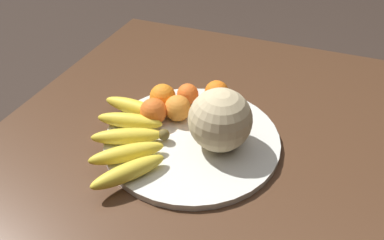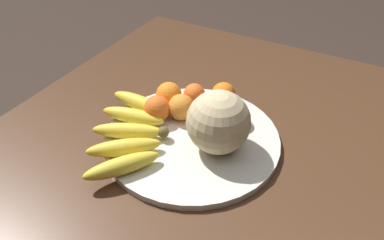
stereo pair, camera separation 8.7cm
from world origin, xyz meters
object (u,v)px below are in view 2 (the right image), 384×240
at_px(fruit_bowl, 192,139).
at_px(orange_back_left, 223,94).
at_px(orange_front_right, 181,107).
at_px(kitchen_table, 190,168).
at_px(banana_bunch, 130,131).
at_px(orange_back_right, 194,94).
at_px(orange_top_small, 169,95).
at_px(melon, 218,122).
at_px(orange_front_left, 232,111).
at_px(orange_mid_center, 157,108).
at_px(produce_tag, 202,118).

height_order(fruit_bowl, orange_back_left, orange_back_left).
bearing_deg(orange_front_right, kitchen_table, 46.72).
bearing_deg(banana_bunch, kitchen_table, -170.71).
bearing_deg(orange_back_left, orange_front_right, -33.14).
bearing_deg(orange_back_right, kitchen_table, 23.15).
height_order(orange_back_left, orange_top_small, orange_top_small).
relative_size(melon, orange_front_left, 2.19).
distance_m(kitchen_table, orange_top_small, 0.20).
distance_m(banana_bunch, orange_mid_center, 0.09).
xyz_separation_m(kitchen_table, fruit_bowl, (0.01, 0.01, 0.11)).
height_order(orange_back_right, orange_top_small, orange_top_small).
bearing_deg(produce_tag, orange_front_right, -96.94).
height_order(orange_front_left, orange_mid_center, same).
distance_m(kitchen_table, melon, 0.21).
bearing_deg(melon, orange_back_right, -134.69).
distance_m(kitchen_table, orange_front_left, 0.19).
xyz_separation_m(banana_bunch, orange_top_small, (-0.16, 0.01, 0.01)).
xyz_separation_m(banana_bunch, orange_back_left, (-0.23, 0.14, 0.01)).
bearing_deg(orange_back_right, orange_mid_center, -24.25).
relative_size(kitchen_table, orange_mid_center, 18.00).
bearing_deg(produce_tag, orange_front_left, 74.25).
relative_size(kitchen_table, orange_front_left, 18.17).
distance_m(orange_front_left, orange_mid_center, 0.19).
bearing_deg(orange_mid_center, orange_top_small, -175.76).
xyz_separation_m(orange_front_left, orange_back_right, (-0.02, -0.12, -0.00)).
relative_size(kitchen_table, orange_top_small, 17.54).
bearing_deg(orange_back_left, orange_top_small, -59.07).
xyz_separation_m(orange_front_right, produce_tag, (-0.02, 0.05, -0.03)).
distance_m(banana_bunch, produce_tag, 0.19).
xyz_separation_m(orange_back_right, orange_top_small, (0.04, -0.05, 0.01)).
bearing_deg(orange_front_right, orange_top_small, -118.67).
distance_m(melon, orange_top_small, 0.21).
distance_m(orange_front_left, orange_front_right, 0.13).
bearing_deg(orange_back_left, orange_back_right, -66.12).
bearing_deg(orange_mid_center, orange_back_right, 155.75).
xyz_separation_m(melon, orange_back_left, (-0.16, -0.06, -0.04)).
distance_m(banana_bunch, orange_top_small, 0.16).
relative_size(banana_bunch, orange_top_small, 4.52).
bearing_deg(banana_bunch, orange_top_small, -120.02).
bearing_deg(orange_back_left, produce_tag, -15.38).
xyz_separation_m(melon, orange_back_right, (-0.13, -0.13, -0.04)).
bearing_deg(fruit_bowl, orange_front_left, 149.46).
bearing_deg(orange_back_right, melon, 45.31).
height_order(banana_bunch, orange_front_right, orange_front_right).
relative_size(melon, orange_back_left, 2.25).
bearing_deg(orange_back_left, orange_front_left, 41.38).
height_order(kitchen_table, banana_bunch, banana_bunch).
relative_size(fruit_bowl, banana_bunch, 1.36).
xyz_separation_m(kitchen_table, orange_front_left, (-0.09, 0.07, 0.15)).
distance_m(orange_front_left, produce_tag, 0.08).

